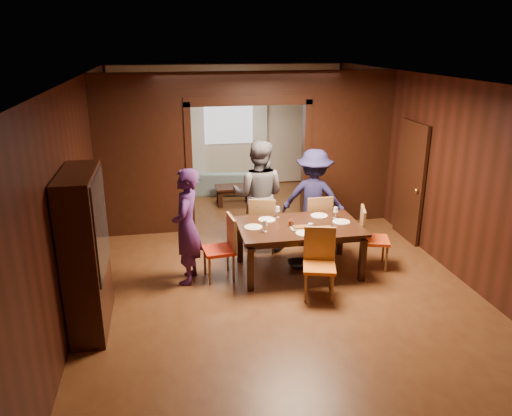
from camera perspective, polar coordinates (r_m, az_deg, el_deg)
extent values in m
plane|color=#582E18|center=(8.22, 1.09, -5.96)|extent=(9.00, 9.00, 0.00)
cube|color=silver|center=(7.48, 1.23, 14.65)|extent=(5.50, 9.00, 0.02)
cube|color=black|center=(12.07, -3.21, 9.30)|extent=(5.50, 0.02, 2.90)
cube|color=black|center=(7.67, -19.42, 2.67)|extent=(0.02, 9.00, 2.90)
cube|color=black|center=(8.69, 19.27, 4.50)|extent=(0.02, 9.00, 2.90)
cube|color=black|center=(9.19, -12.79, 4.23)|extent=(1.65, 0.15, 2.40)
cube|color=black|center=(9.80, 10.36, 5.30)|extent=(1.65, 0.15, 2.40)
cube|color=black|center=(9.06, -0.89, 13.81)|extent=(5.50, 0.15, 0.50)
cube|color=beige|center=(12.04, -3.19, 9.28)|extent=(5.40, 0.04, 2.85)
imported|color=#431F5A|center=(7.28, -7.94, -2.13)|extent=(0.55, 0.71, 1.72)
imported|color=#55545B|center=(8.39, 0.28, 1.46)|extent=(1.11, 0.99, 1.88)
imported|color=#1B1A42|center=(8.60, 6.62, 1.14)|extent=(1.26, 1.01, 1.70)
imported|color=#7D9EA3|center=(11.69, -2.82, 3.05)|extent=(1.91, 0.99, 0.53)
imported|color=black|center=(7.70, 5.08, -1.31)|extent=(0.36, 0.36, 0.09)
cube|color=black|center=(7.73, 4.90, -4.60)|extent=(1.85, 1.15, 0.76)
cube|color=black|center=(10.88, -2.52, 1.48)|extent=(0.80, 0.50, 0.40)
cube|color=black|center=(6.38, -18.89, -4.79)|extent=(0.40, 1.20, 2.00)
cube|color=black|center=(9.19, 17.24, 2.87)|extent=(0.06, 0.90, 2.10)
cube|color=silver|center=(11.97, -3.20, 10.44)|extent=(1.20, 0.03, 1.30)
cube|color=white|center=(11.93, -6.74, 8.12)|extent=(0.35, 0.06, 2.40)
cube|color=white|center=(12.12, 0.42, 8.42)|extent=(0.35, 0.06, 2.40)
cylinder|color=silver|center=(7.47, -0.31, -2.20)|extent=(0.27, 0.27, 0.01)
cylinder|color=white|center=(7.77, 1.25, -1.33)|extent=(0.27, 0.27, 0.01)
cylinder|color=white|center=(8.01, 7.24, -0.86)|extent=(0.27, 0.27, 0.01)
cylinder|color=white|center=(7.79, 9.72, -1.56)|extent=(0.27, 0.27, 0.01)
cylinder|color=silver|center=(7.27, 5.61, -2.88)|extent=(0.27, 0.27, 0.01)
cube|color=gray|center=(7.45, 5.11, -2.22)|extent=(0.30, 0.20, 0.04)
cube|color=gray|center=(7.45, 7.62, -2.33)|extent=(0.30, 0.20, 0.04)
cylinder|color=silver|center=(7.29, 6.23, -2.30)|extent=(0.07, 0.07, 0.14)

